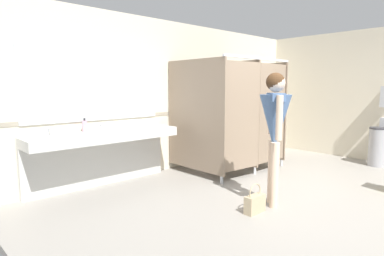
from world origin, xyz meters
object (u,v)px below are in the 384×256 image
trash_bin (378,147)px  soap_dispenser (85,126)px  handbag (255,203)px  person_standing (275,122)px

trash_bin → soap_dispenser: size_ratio=3.66×
handbag → soap_dispenser: bearing=115.7°
handbag → soap_dispenser: size_ratio=1.79×
person_standing → handbag: bearing=-179.0°
person_standing → soap_dispenser: (-1.49, 2.28, -0.13)m
handbag → trash_bin: bearing=-2.8°
person_standing → soap_dispenser: size_ratio=8.28×
person_standing → soap_dispenser: person_standing is taller
trash_bin → handbag: trash_bin is taller
person_standing → soap_dispenser: bearing=123.2°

